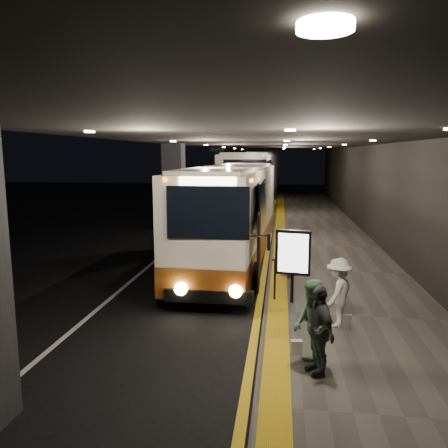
# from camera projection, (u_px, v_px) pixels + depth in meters

# --- Properties ---
(ground) EXTENTS (90.00, 90.00, 0.00)m
(ground) POSITION_uv_depth(u_px,v_px,m) (191.00, 278.00, 14.18)
(ground) COLOR black
(lane_line_white) EXTENTS (0.12, 50.00, 0.01)m
(lane_line_white) POSITION_uv_depth(u_px,v_px,m) (174.00, 245.00, 19.30)
(lane_line_white) COLOR silver
(lane_line_white) RESTS_ON ground
(kerb_stripe_yellow) EXTENTS (0.18, 50.00, 0.01)m
(kerb_stripe_yellow) POSITION_uv_depth(u_px,v_px,m) (268.00, 248.00, 18.77)
(kerb_stripe_yellow) COLOR gold
(kerb_stripe_yellow) RESTS_ON ground
(sidewalk) EXTENTS (4.50, 50.00, 0.15)m
(sidewalk) POSITION_uv_depth(u_px,v_px,m) (325.00, 248.00, 18.45)
(sidewalk) COLOR #514C44
(sidewalk) RESTS_ON ground
(tactile_strip) EXTENTS (0.50, 50.00, 0.01)m
(tactile_strip) POSITION_uv_depth(u_px,v_px,m) (280.00, 244.00, 18.68)
(tactile_strip) COLOR gold
(tactile_strip) RESTS_ON sidewalk
(terminal_wall) EXTENTS (0.10, 50.00, 6.00)m
(terminal_wall) POSITION_uv_depth(u_px,v_px,m) (384.00, 179.00, 17.69)
(terminal_wall) COLOR black
(terminal_wall) RESTS_ON ground
(support_columns) EXTENTS (0.80, 24.80, 4.40)m
(support_columns) POSITION_uv_depth(u_px,v_px,m) (174.00, 198.00, 17.94)
(support_columns) COLOR black
(support_columns) RESTS_ON ground
(canopy) EXTENTS (9.00, 50.00, 0.40)m
(canopy) POSITION_uv_depth(u_px,v_px,m) (273.00, 139.00, 18.02)
(canopy) COLOR black
(canopy) RESTS_ON support_columns
(coach_main) EXTENTS (2.76, 11.21, 3.47)m
(coach_main) POSITION_uv_depth(u_px,v_px,m) (233.00, 218.00, 15.94)
(coach_main) COLOR beige
(coach_main) RESTS_ON ground
(coach_second) EXTENTS (3.27, 12.71, 3.96)m
(coach_second) POSITION_uv_depth(u_px,v_px,m) (252.00, 185.00, 29.80)
(coach_second) COLOR beige
(coach_second) RESTS_ON ground
(coach_third) EXTENTS (3.03, 13.02, 4.08)m
(coach_third) POSITION_uv_depth(u_px,v_px,m) (264.00, 174.00, 44.08)
(coach_third) COLOR beige
(coach_third) RESTS_ON ground
(passenger_boarding) EXTENTS (0.56, 0.65, 1.50)m
(passenger_boarding) POSITION_uv_depth(u_px,v_px,m) (292.00, 253.00, 13.70)
(passenger_boarding) COLOR #B15363
(passenger_boarding) RESTS_ON sidewalk
(passenger_waiting_green) EXTENTS (0.65, 0.89, 1.67)m
(passenger_waiting_green) POSITION_uv_depth(u_px,v_px,m) (312.00, 326.00, 7.69)
(passenger_waiting_green) COLOR #447A57
(passenger_waiting_green) RESTS_ON sidewalk
(passenger_waiting_white) EXTENTS (0.91, 1.11, 1.56)m
(passenger_waiting_white) POSITION_uv_depth(u_px,v_px,m) (338.00, 293.00, 9.73)
(passenger_waiting_white) COLOR silver
(passenger_waiting_white) RESTS_ON sidewalk
(passenger_waiting_grey) EXTENTS (0.82, 1.06, 1.62)m
(passenger_waiting_grey) POSITION_uv_depth(u_px,v_px,m) (318.00, 329.00, 7.64)
(passenger_waiting_grey) COLOR #45464A
(passenger_waiting_grey) RESTS_ON sidewalk
(bag_polka) EXTENTS (0.26, 0.14, 0.31)m
(bag_polka) POSITION_uv_depth(u_px,v_px,m) (346.00, 321.00, 9.72)
(bag_polka) COLOR black
(bag_polka) RESTS_ON sidewalk
(bag_plain) EXTENTS (0.23, 0.15, 0.27)m
(bag_plain) POSITION_uv_depth(u_px,v_px,m) (296.00, 347.00, 8.47)
(bag_plain) COLOR beige
(bag_plain) RESTS_ON sidewalk
(info_sign) EXTENTS (0.91, 0.26, 1.92)m
(info_sign) POSITION_uv_depth(u_px,v_px,m) (293.00, 254.00, 11.22)
(info_sign) COLOR black
(info_sign) RESTS_ON sidewalk
(stanchion_post) EXTENTS (0.05, 0.05, 1.09)m
(stanchion_post) POSITION_uv_depth(u_px,v_px,m) (275.00, 280.00, 11.55)
(stanchion_post) COLOR black
(stanchion_post) RESTS_ON sidewalk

